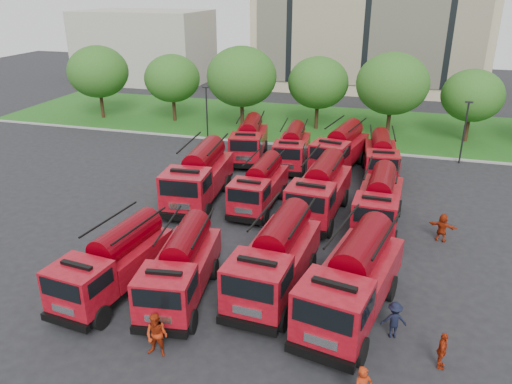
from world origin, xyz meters
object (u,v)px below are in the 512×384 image
at_px(firefighter_1, 159,355).
at_px(firefighter_2, 439,367).
at_px(firefighter_5, 440,241).
at_px(fire_truck_2, 276,258).
at_px(fire_truck_7, 379,201).
at_px(fire_truck_9, 292,148).
at_px(fire_truck_3, 353,280).
at_px(fire_truck_1, 181,267).
at_px(fire_truck_6, 320,190).
at_px(fire_truck_8, 249,140).
at_px(fire_truck_0, 114,263).
at_px(firefighter_4, 141,245).
at_px(fire_truck_4, 199,176).
at_px(fire_truck_5, 260,185).
at_px(fire_truck_11, 381,157).
at_px(fire_truck_10, 340,149).
at_px(firefighter_3, 392,336).

bearing_deg(firefighter_1, firefighter_2, 12.51).
bearing_deg(firefighter_5, fire_truck_2, 57.76).
height_order(fire_truck_2, fire_truck_7, fire_truck_2).
bearing_deg(fire_truck_2, fire_truck_9, 103.67).
bearing_deg(fire_truck_3, firefighter_2, -21.37).
bearing_deg(fire_truck_1, fire_truck_7, 42.84).
distance_m(fire_truck_6, fire_truck_8, 11.94).
relative_size(fire_truck_0, fire_truck_1, 1.01).
bearing_deg(firefighter_4, fire_truck_2, -133.37).
bearing_deg(firefighter_5, fire_truck_9, -28.12).
bearing_deg(fire_truck_7, fire_truck_9, 130.73).
bearing_deg(fire_truck_4, fire_truck_5, -0.82).
bearing_deg(fire_truck_11, firefighter_4, -134.42).
bearing_deg(fire_truck_2, fire_truck_5, 114.09).
height_order(fire_truck_10, firefighter_5, fire_truck_10).
bearing_deg(fire_truck_1, fire_truck_5, 78.51).
distance_m(fire_truck_0, fire_truck_3, 10.98).
relative_size(fire_truck_2, fire_truck_9, 1.13).
distance_m(fire_truck_6, fire_truck_7, 3.66).
bearing_deg(fire_truck_8, fire_truck_2, -79.10).
height_order(fire_truck_0, fire_truck_1, fire_truck_0).
distance_m(fire_truck_3, firefighter_2, 4.72).
distance_m(fire_truck_1, fire_truck_8, 20.16).
bearing_deg(firefighter_2, firefighter_1, 107.04).
relative_size(fire_truck_5, firefighter_1, 3.49).
bearing_deg(firefighter_3, firefighter_4, -28.47).
xyz_separation_m(fire_truck_1, fire_truck_10, (4.82, 19.43, 0.14)).
height_order(firefighter_1, firefighter_5, firefighter_1).
bearing_deg(fire_truck_2, firefighter_5, 47.24).
distance_m(fire_truck_10, firefighter_3, 20.31).
height_order(fire_truck_2, fire_truck_11, fire_truck_2).
relative_size(firefighter_1, firefighter_5, 1.14).
relative_size(fire_truck_2, fire_truck_8, 1.05).
bearing_deg(firefighter_5, fire_truck_4, 9.27).
height_order(firefighter_2, firefighter_4, firefighter_2).
xyz_separation_m(fire_truck_2, firefighter_1, (-3.34, -5.70, -1.74)).
bearing_deg(firefighter_4, fire_truck_10, -58.91).
relative_size(fire_truck_0, fire_truck_7, 1.00).
distance_m(firefighter_4, firefighter_5, 17.03).
height_order(fire_truck_6, firefighter_5, fire_truck_6).
height_order(fire_truck_8, fire_truck_11, fire_truck_8).
xyz_separation_m(fire_truck_7, fire_truck_9, (-7.23, 9.07, -0.08)).
xyz_separation_m(fire_truck_5, firefighter_2, (10.68, -12.43, -1.52)).
height_order(fire_truck_10, fire_truck_11, fire_truck_10).
height_order(fire_truck_9, firefighter_4, fire_truck_9).
bearing_deg(fire_truck_1, firefighter_3, -9.18).
xyz_separation_m(fire_truck_0, fire_truck_7, (11.49, 10.58, 0.04)).
xyz_separation_m(fire_truck_0, fire_truck_1, (3.18, 0.49, -0.02)).
xyz_separation_m(fire_truck_11, firefighter_4, (-12.23, -14.87, -1.55)).
distance_m(fire_truck_1, firefighter_4, 5.97).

